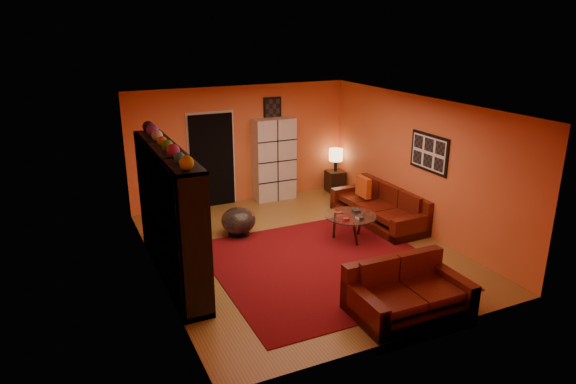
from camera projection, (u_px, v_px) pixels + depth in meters
name	position (u px, v px, depth m)	size (l,w,h in m)	color
floor	(301.00, 250.00, 9.21)	(6.00, 6.00, 0.00)	brown
ceiling	(302.00, 105.00, 8.39)	(6.00, 6.00, 0.00)	white
wall_back	(241.00, 145.00, 11.38)	(6.00, 6.00, 0.00)	orange
wall_front	(411.00, 247.00, 6.22)	(6.00, 6.00, 0.00)	orange
wall_left	(154.00, 201.00, 7.80)	(6.00, 6.00, 0.00)	orange
wall_right	(418.00, 164.00, 9.80)	(6.00, 6.00, 0.00)	orange
rug	(324.00, 264.00, 8.64)	(3.60, 3.60, 0.01)	#52090E
doorway	(212.00, 161.00, 11.15)	(0.95, 0.10, 2.04)	black
wall_art_right	(429.00, 153.00, 9.44)	(0.03, 1.00, 0.70)	black
wall_art_back	(272.00, 109.00, 11.43)	(0.42, 0.03, 0.52)	black
entertainment_unit	(170.00, 214.00, 7.97)	(0.45, 3.00, 2.10)	black
tv	(174.00, 220.00, 7.97)	(0.11, 0.86, 0.50)	black
sofa	(382.00, 208.00, 10.47)	(1.00, 2.28, 0.85)	#440F09
loveseat	(405.00, 291.00, 7.22)	(1.66, 1.01, 0.85)	#440F09
throw_pillow	(363.00, 187.00, 10.66)	(0.12, 0.42, 0.42)	#D64D17
coffee_table	(350.00, 218.00, 9.51)	(0.96, 0.96, 0.48)	silver
storage_cabinet	(274.00, 159.00, 11.61)	(0.93, 0.41, 1.86)	silver
bowl_chair	(238.00, 221.00, 9.76)	(0.66, 0.66, 0.54)	black
side_table	(335.00, 181.00, 12.34)	(0.40, 0.40, 0.50)	black
table_lamp	(336.00, 155.00, 12.14)	(0.32, 0.32, 0.54)	black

